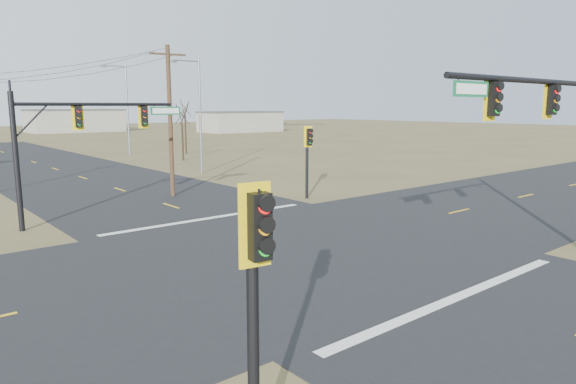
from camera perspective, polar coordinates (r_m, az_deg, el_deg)
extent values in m
plane|color=brown|center=(22.01, 1.50, -6.22)|extent=(320.00, 320.00, 0.00)
cube|color=black|center=(22.00, 1.50, -6.20)|extent=(160.00, 14.00, 0.02)
cube|color=black|center=(22.00, 1.50, -6.19)|extent=(14.00, 160.00, 0.02)
cube|color=silver|center=(17.34, 18.32, -11.01)|extent=(12.00, 0.40, 0.01)
cube|color=silver|center=(27.92, -8.68, -2.88)|extent=(12.00, 0.40, 0.01)
cylinder|color=black|center=(19.66, 25.87, 11.04)|extent=(10.58, 0.19, 0.19)
cube|color=#0D5E32|center=(16.10, 19.69, 10.72)|extent=(1.80, 0.05, 0.45)
cylinder|color=black|center=(27.54, -27.95, 2.92)|extent=(0.27, 0.27, 6.67)
cylinder|color=black|center=(28.51, -20.32, 9.13)|extent=(8.09, 0.17, 0.17)
cube|color=#0D5E32|center=(29.97, -13.43, 8.78)|extent=(1.80, 0.05, 0.45)
cylinder|color=black|center=(33.34, 2.12, 3.16)|extent=(0.20, 0.20, 4.56)
cylinder|color=black|center=(8.65, -3.91, -15.34)|extent=(0.20, 0.20, 4.67)
cylinder|color=#4D3321|center=(34.82, -12.95, 7.57)|extent=(0.28, 0.28, 9.86)
cube|color=#4D3321|center=(34.96, -13.22, 14.68)|extent=(2.41, 0.41, 0.12)
cylinder|color=gray|center=(46.54, -9.72, 8.20)|extent=(0.20, 0.20, 10.01)
cylinder|color=gray|center=(46.11, -11.22, 14.12)|extent=(2.40, 0.12, 0.12)
cube|color=gray|center=(45.54, -12.59, 14.01)|extent=(0.60, 0.45, 0.18)
cylinder|color=gray|center=(66.67, -17.39, 8.65)|extent=(0.22, 0.22, 10.91)
cylinder|color=gray|center=(66.35, -18.69, 13.13)|extent=(2.62, 0.13, 0.13)
cube|color=gray|center=(65.88, -19.78, 13.01)|extent=(0.61, 0.29, 0.20)
cylinder|color=black|center=(58.15, -11.62, 5.42)|extent=(0.21, 0.21, 4.03)
cylinder|color=black|center=(66.28, -11.30, 6.24)|extent=(0.21, 0.21, 4.78)
cube|color=#A19C8F|center=(131.88, -22.59, 7.29)|extent=(20.00, 12.00, 5.00)
cube|color=#A19C8F|center=(122.30, -5.31, 7.73)|extent=(18.00, 10.00, 4.50)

